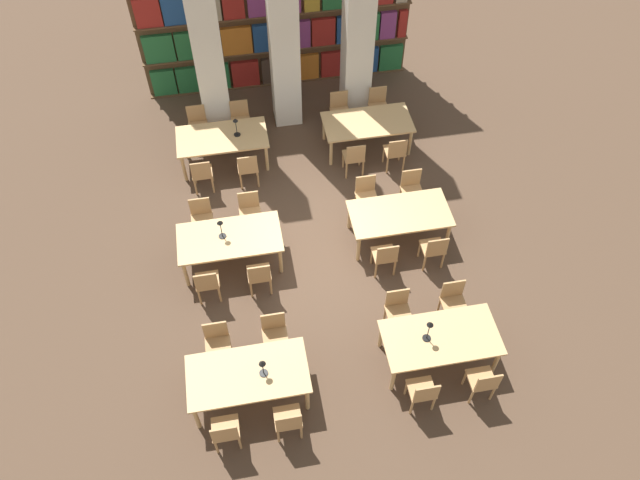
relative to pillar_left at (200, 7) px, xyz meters
The scene contains 36 objects.
ground_plane 5.25m from the pillar_left, 68.34° to the right, with size 40.00×40.00×0.00m, color #4C3828.
pillar_left is the anchor object (origin of this frame).
reading_table_0 7.16m from the pillar_left, 90.09° to the right, with size 1.91×0.98×0.73m.
chair_0 7.95m from the pillar_left, 93.40° to the right, with size 0.42×0.40×0.90m.
chair_1 6.50m from the pillar_left, 94.28° to the right, with size 0.42×0.40×0.90m.
chair_2 7.96m from the pillar_left, 86.13° to the right, with size 0.42×0.40×0.90m.
chair_3 6.51m from the pillar_left, 85.13° to the right, with size 0.42×0.40×0.90m.
desk_lamp_0 7.10m from the pillar_left, 87.97° to the right, with size 0.14×0.14×0.39m.
reading_table_1 7.75m from the pillar_left, 64.60° to the right, with size 1.91×0.98×0.73m.
chair_4 8.30m from the pillar_left, 70.30° to the right, with size 0.42×0.40×0.90m.
chair_5 6.94m from the pillar_left, 65.67° to the right, with size 0.42×0.40×0.90m.
chair_6 8.67m from the pillar_left, 63.83° to the right, with size 0.42×0.40×0.90m.
chair_7 7.38m from the pillar_left, 58.17° to the right, with size 0.42×0.40×0.90m.
desk_lamp_1 7.53m from the pillar_left, 66.28° to the right, with size 0.14×0.14×0.49m.
reading_table_2 4.62m from the pillar_left, 90.71° to the right, with size 1.91×0.98×0.73m.
chair_8 5.40m from the pillar_left, 96.46° to the right, with size 0.42×0.40×0.90m.
chair_9 4.10m from the pillar_left, 99.54° to the right, with size 0.42×0.40×0.90m.
chair_10 5.39m from the pillar_left, 85.23° to the right, with size 0.42×0.40×0.90m.
chair_11 4.08m from the pillar_left, 82.94° to the right, with size 0.42×0.40×0.90m.
desk_lamp_2 4.40m from the pillar_left, 92.46° to the right, with size 0.14×0.14×0.44m.
reading_table_3 5.60m from the pillar_left, 51.10° to the right, with size 1.91×0.98×0.73m.
chair_12 6.01m from the pillar_left, 60.04° to the right, with size 0.42×0.40×0.90m.
chair_13 4.88m from the pillar_left, 49.40° to the right, with size 0.42×0.40×0.90m.
chair_14 6.49m from the pillar_left, 52.26° to the right, with size 0.42×0.40×0.90m.
chair_15 5.46m from the pillar_left, 40.98° to the right, with size 0.42×0.40×0.90m.
reading_table_4 2.65m from the pillar_left, 88.30° to the right, with size 1.91×0.98×0.73m.
chair_16 3.24m from the pillar_left, 103.01° to the right, with size 0.42×0.40×0.90m.
chair_17 2.59m from the pillar_left, 135.93° to the right, with size 0.42×0.40×0.90m.
chair_18 3.24m from the pillar_left, 76.34° to the right, with size 0.42×0.40×0.90m.
chair_19 2.59m from the pillar_left, 42.64° to the right, with size 0.42×0.40×0.90m.
desk_lamp_3 2.35m from the pillar_left, 73.52° to the right, with size 0.14×0.14×0.45m.
reading_table_5 4.16m from the pillar_left, 22.37° to the right, with size 1.91×0.98×0.73m.
chair_20 4.24m from the pillar_left, 37.42° to the right, with size 0.42×0.40×0.90m.
chair_21 3.74m from the pillar_left, 11.04° to the right, with size 0.42×0.40×0.90m.
chair_22 4.87m from the pillar_left, 29.94° to the right, with size 0.42×0.40×0.90m.
chair_23 4.43m from the pillar_left, ahead, with size 0.42×0.40×0.90m.
Camera 1 is at (-1.27, -7.30, 9.66)m, focal length 35.00 mm.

